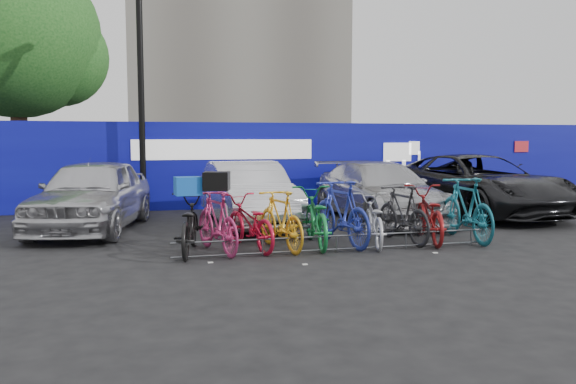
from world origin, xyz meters
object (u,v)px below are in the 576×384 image
object	(u,v)px
bike_rack	(337,243)
bike_7	(403,214)
car_3	(476,184)
lamppost	(141,87)
bike_3	(281,220)
bike_8	(428,214)
car_0	(92,194)
bike_6	(373,220)
bike_9	(466,209)
bike_0	(189,224)
bike_5	(341,213)
bike_2	(249,223)
tree	(24,40)
bike_1	(217,222)
car_1	(247,194)
car_2	(380,191)
bike_4	(315,217)

from	to	relation	value
bike_rack	bike_7	bearing A→B (deg)	20.05
car_3	bike_7	size ratio (longest dim) A/B	3.07
lamppost	bike_rack	bearing A→B (deg)	-61.93
bike_3	bike_8	xyz separation A→B (m)	(2.88, 0.07, -0.00)
car_0	car_3	xyz separation A→B (m)	(9.35, 0.19, 0.00)
bike_6	bike_9	world-z (taller)	bike_9
bike_3	bike_7	world-z (taller)	bike_7
bike_0	bike_5	bearing A→B (deg)	-169.03
bike_rack	bike_2	distance (m)	1.56
tree	bike_8	distance (m)	14.17
tree	bike_0	xyz separation A→B (m)	(4.31, -10.14, -4.57)
car_0	bike_0	xyz separation A→B (m)	(1.78, -3.00, -0.27)
bike_7	bike_rack	bearing A→B (deg)	15.37
car_0	bike_1	world-z (taller)	car_0
car_3	car_0	bearing A→B (deg)	175.90
bike_9	car_1	bearing A→B (deg)	-34.61
car_1	bike_2	xyz separation A→B (m)	(-0.49, -2.84, -0.23)
tree	bike_0	distance (m)	11.92
bike_3	bike_0	bearing A→B (deg)	-14.30
bike_6	bike_7	size ratio (longest dim) A/B	0.98
lamppost	bike_8	distance (m)	8.05
bike_6	bike_7	distance (m)	0.67
tree	bike_7	xyz separation A→B (m)	(8.27, -10.11, -4.52)
car_3	bike_7	world-z (taller)	car_3
bike_0	bike_9	world-z (taller)	bike_9
lamppost	car_2	size ratio (longest dim) A/B	1.28
bike_rack	bike_9	xyz separation A→B (m)	(2.76, 0.42, 0.45)
bike_1	tree	bearing A→B (deg)	-79.02
bike_5	bike_3	bearing A→B (deg)	-3.24
tree	bike_6	size ratio (longest dim) A/B	4.41
bike_0	bike_5	size ratio (longest dim) A/B	0.94
bike_0	bike_5	distance (m)	2.75
bike_3	car_2	bearing A→B (deg)	-147.78
bike_8	bike_0	bearing A→B (deg)	14.46
car_1	bike_5	bearing A→B (deg)	-69.94
car_2	bike_7	bearing A→B (deg)	-108.31
car_1	bike_1	size ratio (longest dim) A/B	2.42
bike_rack	bike_0	world-z (taller)	bike_0
tree	bike_7	bearing A→B (deg)	-50.71
car_0	car_3	world-z (taller)	car_3
bike_6	car_0	bearing A→B (deg)	-17.33
bike_4	car_1	bearing A→B (deg)	-67.70
car_2	bike_rack	bearing A→B (deg)	-126.53
lamppost	car_3	xyz separation A→B (m)	(8.30, -2.29, -2.50)
tree	bike_4	distance (m)	12.83
lamppost	car_1	bearing A→B (deg)	-48.61
bike_3	bike_9	world-z (taller)	bike_9
tree	bike_rack	xyz separation A→B (m)	(6.77, -10.66, -4.91)
car_2	bike_5	bearing A→B (deg)	-127.83
bike_2	bike_7	size ratio (longest dim) A/B	1.01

